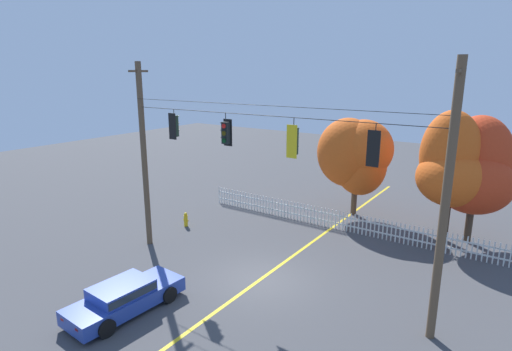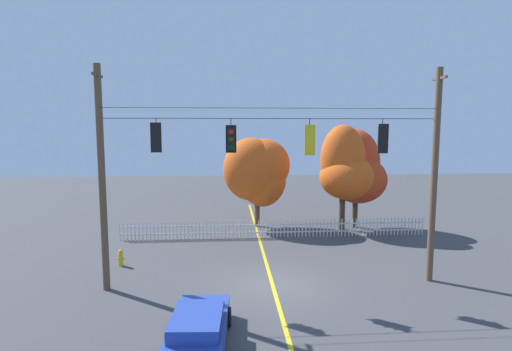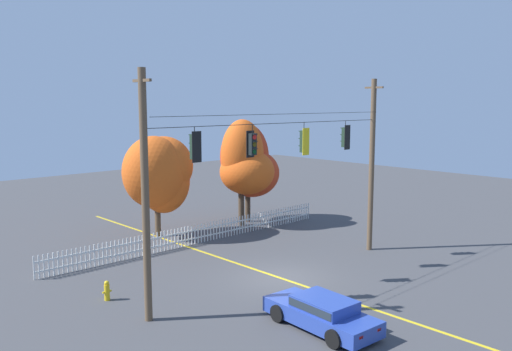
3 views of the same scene
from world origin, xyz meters
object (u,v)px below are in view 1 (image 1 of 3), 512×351
Objects in this scene: traffic_signal_eastbound_side at (226,133)px; traffic_signal_northbound_secondary at (293,141)px; traffic_signal_northbound_primary at (174,126)px; fire_hydrant at (186,219)px; traffic_signal_southbound_primary at (374,148)px; autumn_maple_mid at (451,167)px; autumn_maple_near_fence at (356,154)px; parked_car at (125,296)px; autumn_oak_far_east at (476,170)px.

traffic_signal_northbound_secondary is at bearing -0.34° from traffic_signal_eastbound_side.
fire_hydrant is (-2.37, 2.87, -5.86)m from traffic_signal_northbound_primary.
traffic_signal_southbound_primary is 0.21× the size of autumn_maple_mid.
traffic_signal_eastbound_side is at bearing -28.07° from fire_hydrant.
traffic_signal_northbound_primary is 9.25m from traffic_signal_southbound_primary.
autumn_maple_near_fence is 1.35× the size of parked_car.
parked_car is at bearing -101.34° from autumn_maple_near_fence.
traffic_signal_northbound_primary is 0.30× the size of parked_car.
traffic_signal_eastbound_side is 10.46m from autumn_maple_near_fence.
traffic_signal_northbound_secondary is at bearing -115.51° from autumn_maple_mid.
parked_car is (-1.09, -4.80, -5.59)m from traffic_signal_eastbound_side.
traffic_signal_northbound_secondary is 11.04m from autumn_oak_far_east.
traffic_signal_northbound_primary reaches higher than fire_hydrant.
traffic_signal_northbound_secondary and traffic_signal_southbound_primary have the same top height.
autumn_oak_far_east is (5.15, 9.49, -2.29)m from traffic_signal_northbound_secondary.
traffic_signal_northbound_primary is 6.94m from fire_hydrant.
fire_hydrant is at bearing -154.20° from autumn_oak_far_east.
autumn_maple_mid is at bearing 64.49° from traffic_signal_northbound_secondary.
traffic_signal_southbound_primary is at bearing -13.87° from fire_hydrant.
autumn_maple_mid is 16.27m from parked_car.
autumn_oak_far_east is at bearing 77.63° from traffic_signal_southbound_primary.
traffic_signal_northbound_primary is 0.90× the size of traffic_signal_northbound_secondary.
traffic_signal_southbound_primary is at bearing -0.00° from traffic_signal_northbound_primary.
fire_hydrant is (-7.23, -7.17, -3.45)m from autumn_maple_near_fence.
traffic_signal_eastbound_side is (2.97, 0.02, -0.07)m from traffic_signal_northbound_primary.
fire_hydrant is at bearing 119.11° from parked_car.
parked_car is (-2.97, -14.81, -3.25)m from autumn_maple_near_fence.
traffic_signal_northbound_primary is 0.22× the size of autumn_maple_near_fence.
traffic_signal_northbound_primary is 0.20× the size of autumn_maple_mid.
fire_hydrant is at bearing 161.45° from traffic_signal_northbound_secondary.
traffic_signal_eastbound_side reaches higher than fire_hydrant.
autumn_oak_far_east is (1.00, 0.79, -0.17)m from autumn_maple_mid.
parked_car reaches higher than fire_hydrant.
autumn_maple_mid is 8.38× the size of fire_hydrant.
traffic_signal_northbound_primary is 11.41m from autumn_maple_near_fence.
traffic_signal_northbound_secondary is 10.38m from autumn_maple_near_fence.
traffic_signal_eastbound_side reaches higher than autumn_oak_far_east.
traffic_signal_eastbound_side and traffic_signal_northbound_secondary have the same top height.
parked_car is at bearing -102.75° from traffic_signal_eastbound_side.
traffic_signal_southbound_primary reaches higher than autumn_oak_far_east.
parked_car is (1.89, -4.78, -5.66)m from traffic_signal_northbound_primary.
traffic_signal_eastbound_side is at bearing 0.36° from traffic_signal_northbound_primary.
autumn_oak_far_east is 17.42m from parked_car.
fire_hydrant is at bearing 129.58° from traffic_signal_northbound_primary.
traffic_signal_northbound_primary is 13.69m from autumn_maple_mid.
autumn_maple_near_fence is (1.88, 10.02, -2.34)m from traffic_signal_eastbound_side.
autumn_maple_mid is (10.33, 8.70, -2.23)m from traffic_signal_northbound_primary.
autumn_maple_near_fence is (4.86, 10.04, -2.41)m from traffic_signal_northbound_primary.
traffic_signal_northbound_primary reaches higher than autumn_maple_near_fence.
traffic_signal_eastbound_side is 0.21× the size of autumn_oak_far_east.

